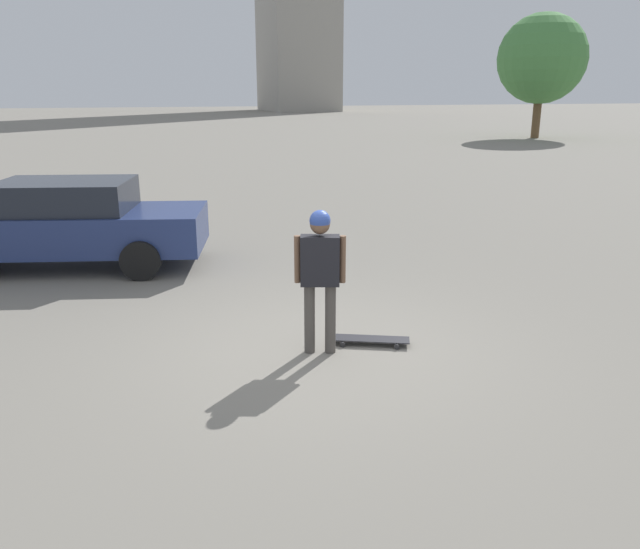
{
  "coord_description": "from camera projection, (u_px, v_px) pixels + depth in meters",
  "views": [
    {
      "loc": [
        6.34,
        -1.99,
        2.91
      ],
      "look_at": [
        0.0,
        0.0,
        0.93
      ],
      "focal_mm": 35.0,
      "sensor_mm": 36.0,
      "label": 1
    }
  ],
  "objects": [
    {
      "name": "person",
      "position": [
        320.0,
        266.0,
        6.91
      ],
      "size": [
        0.32,
        0.55,
        1.66
      ],
      "rotation": [
        0.0,
        0.0,
        1.26
      ],
      "color": "#4C4742",
      "rests_on": "ground_plane"
    },
    {
      "name": "ground_plane",
      "position": [
        320.0,
        352.0,
        7.2
      ],
      "size": [
        220.0,
        220.0,
        0.0
      ],
      "primitive_type": "plane",
      "color": "gray"
    },
    {
      "name": "car_parked_near",
      "position": [
        62.0,
        223.0,
        10.45
      ],
      "size": [
        2.78,
        4.99,
        1.47
      ],
      "rotation": [
        0.0,
        0.0,
        -1.81
      ],
      "color": "navy",
      "rests_on": "ground_plane"
    },
    {
      "name": "tree_distant",
      "position": [
        542.0,
        59.0,
        37.81
      ],
      "size": [
        5.34,
        5.34,
        7.39
      ],
      "color": "brown",
      "rests_on": "ground_plane"
    },
    {
      "name": "skateboard",
      "position": [
        370.0,
        339.0,
        7.4
      ],
      "size": [
        0.57,
        0.94,
        0.07
      ],
      "rotation": [
        0.0,
        0.0,
        -1.98
      ],
      "color": "#232328",
      "rests_on": "ground_plane"
    }
  ]
}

